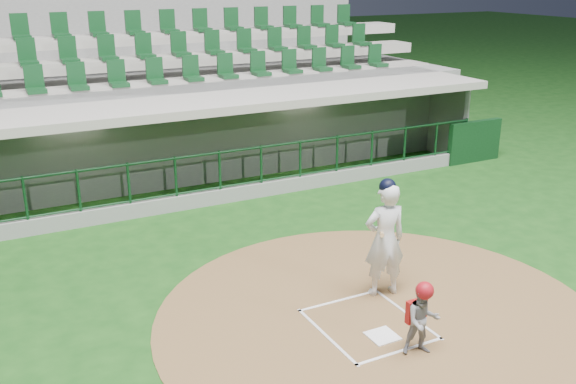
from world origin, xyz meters
The scene contains 8 objects.
ground centered at (0.00, 0.00, 0.00)m, with size 120.00×120.00×0.00m, color #133F12.
dirt_circle centered at (0.30, -0.20, 0.01)m, with size 7.20×7.20×0.01m, color brown.
home_plate centered at (0.00, -0.70, 0.02)m, with size 0.43×0.43×0.02m, color white.
batter_box_chalk centered at (0.00, -0.30, 0.02)m, with size 1.55×1.80×0.01m.
dugout_structure centered at (0.12, 7.81, 0.96)m, with size 16.40×3.70×3.00m.
seating_deck centered at (0.00, 10.91, 1.42)m, with size 17.00×6.72×5.15m.
batter centered at (0.80, 0.45, 1.04)m, with size 0.94×0.94×2.07m.
catcher centered at (0.24, -1.29, 0.58)m, with size 0.62×0.55×1.13m.
Camera 1 is at (-5.13, -7.57, 5.26)m, focal length 40.00 mm.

